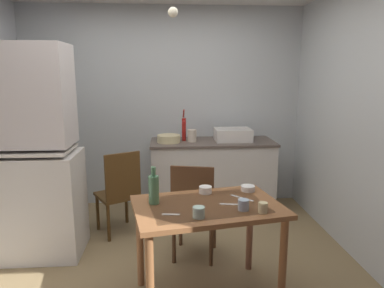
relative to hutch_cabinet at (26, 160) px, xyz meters
The scene contains 22 objects.
ground_plane 1.63m from the hutch_cabinet, 18.38° to the right, with size 4.53×4.53×0.00m, color olive.
wall_back 1.90m from the hutch_cabinet, 46.93° to the left, with size 3.63×0.10×2.54m, color silver.
wall_right 3.14m from the hutch_cabinet, ahead, with size 0.10×3.57×2.54m, color silver.
hutch_cabinet is the anchor object (origin of this frame).
counter_cabinet 2.16m from the hutch_cabinet, 28.04° to the left, with size 1.52×0.64×0.89m.
sink_basin 2.34m from the hutch_cabinet, 25.12° to the left, with size 0.44×0.34×0.15m.
hand_pump 1.84m from the hutch_cabinet, 34.43° to the left, with size 0.05×0.27×0.39m.
mixing_bowl_counter 1.62m from the hutch_cabinet, 35.46° to the left, with size 0.28×0.28×0.09m, color beige.
stoneware_crock 1.87m from the hutch_cabinet, 30.88° to the left, with size 0.11×0.11×0.15m, color beige.
dining_table 1.81m from the hutch_cabinet, 26.79° to the right, with size 1.19×0.89×0.76m.
chair_far_side 1.62m from the hutch_cabinet, ahead, with size 0.48×0.48×0.92m.
chair_by_counter 0.97m from the hutch_cabinet, 24.16° to the left, with size 0.54×0.54×0.92m.
serving_bowl_wide 1.70m from the hutch_cabinet, 18.89° to the right, with size 0.10×0.10×0.06m, color white.
soup_bowl_small 2.03m from the hutch_cabinet, 14.86° to the right, with size 0.11×0.11×0.04m, color white.
teacup_mint 1.83m from the hutch_cabinet, 34.52° to the right, with size 0.08×0.08×0.07m, color #ADD1C1.
teacup_cream 2.20m from the hutch_cabinet, 26.76° to the right, with size 0.07×0.07×0.08m, color beige.
mug_dark 2.06m from the hutch_cabinet, 26.79° to the right, with size 0.08×0.08×0.08m, color #9EB2C6.
glass_bottle 1.41m from the hutch_cabinet, 32.10° to the right, with size 0.08×0.08×0.28m.
table_knife 2.00m from the hutch_cabinet, 20.25° to the right, with size 0.20×0.02×0.01m, color silver.
teaspoon_near_bowl 1.65m from the hutch_cabinet, 36.51° to the right, with size 0.12×0.02×0.01m, color beige.
teaspoon_by_cup 1.94m from the hutch_cabinet, 24.96° to the right, with size 0.15×0.02×0.01m, color beige.
pendant_bulb 1.89m from the hutch_cabinet, 14.27° to the right, with size 0.08×0.08×0.08m, color #F9EFCC.
Camera 1 is at (0.03, -2.83, 1.71)m, focal length 32.97 mm.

